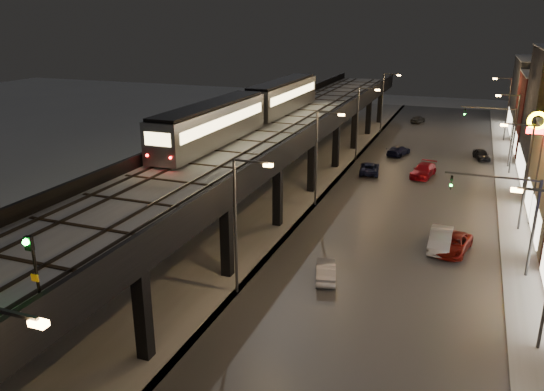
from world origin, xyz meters
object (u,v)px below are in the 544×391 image
(car_far_white, at_px, (418,119))
(car_near_white, at_px, (326,271))
(rail_signal, at_px, (32,258))
(car_mid_silver, at_px, (369,168))
(subway_train, at_px, (253,107))
(car_onc_silver, at_px, (440,240))
(car_mid_dark, at_px, (398,151))
(car_onc_dark, at_px, (453,245))
(car_onc_white, at_px, (423,171))
(car_onc_red, at_px, (482,155))

(car_far_white, bearing_deg, car_near_white, 105.75)
(rail_signal, xyz_separation_m, car_mid_silver, (4.18, 44.99, -8.05))
(subway_train, xyz_separation_m, car_far_white, (12.39, 42.29, -7.72))
(car_far_white, bearing_deg, car_onc_silver, 113.33)
(car_mid_dark, height_order, car_onc_dark, car_onc_dark)
(subway_train, bearing_deg, car_onc_silver, -26.76)
(car_onc_silver, bearing_deg, car_mid_dark, 104.70)
(car_mid_dark, relative_size, car_onc_white, 0.90)
(car_mid_silver, height_order, car_onc_silver, car_onc_silver)
(subway_train, xyz_separation_m, car_mid_dark, (12.49, 18.48, -7.69))
(rail_signal, bearing_deg, car_onc_red, 73.99)
(car_mid_dark, bearing_deg, subway_train, 71.24)
(car_far_white, bearing_deg, rail_signal, 101.07)
(rail_signal, bearing_deg, car_near_white, 70.99)
(subway_train, height_order, car_mid_dark, subway_train)
(subway_train, bearing_deg, rail_signal, -79.95)
(car_mid_dark, bearing_deg, car_far_white, -74.46)
(car_onc_red, bearing_deg, car_mid_silver, -152.69)
(car_mid_dark, xyz_separation_m, car_onc_dark, (8.06, -28.64, 0.00))
(car_near_white, relative_size, car_far_white, 1.04)
(car_mid_dark, height_order, car_onc_white, car_onc_white)
(car_near_white, height_order, car_mid_silver, car_mid_silver)
(car_mid_dark, xyz_separation_m, car_onc_white, (3.97, -8.77, 0.07))
(car_mid_silver, relative_size, car_onc_dark, 0.98)
(car_onc_dark, bearing_deg, rail_signal, -107.25)
(subway_train, height_order, car_near_white, subway_train)
(car_onc_white, bearing_deg, car_onc_red, 69.41)
(car_far_white, relative_size, car_onc_white, 0.73)
(car_mid_dark, relative_size, car_far_white, 1.24)
(rail_signal, height_order, car_onc_white, rail_signal)
(subway_train, xyz_separation_m, car_onc_dark, (20.55, -10.16, -7.69))
(rail_signal, distance_m, car_far_white, 79.05)
(car_near_white, relative_size, car_mid_dark, 0.84)
(car_onc_white, distance_m, car_onc_red, 11.98)
(car_onc_silver, height_order, car_onc_white, car_onc_silver)
(rail_signal, distance_m, car_onc_white, 47.60)
(car_onc_red, bearing_deg, rail_signal, -121.81)
(subway_train, xyz_separation_m, car_onc_white, (16.46, 9.71, -7.62))
(car_mid_silver, height_order, car_onc_red, car_mid_silver)
(car_onc_white, bearing_deg, car_onc_silver, -71.03)
(subway_train, height_order, car_far_white, subway_train)
(car_mid_dark, bearing_deg, car_onc_white, 129.64)
(subway_train, distance_m, car_mid_silver, 15.81)
(rail_signal, height_order, car_far_white, rail_signal)
(subway_train, distance_m, car_onc_red, 31.12)
(car_onc_silver, bearing_deg, subway_train, 153.83)
(car_mid_dark, xyz_separation_m, car_onc_silver, (7.13, -28.38, 0.12))
(car_onc_red, bearing_deg, car_mid_dark, 173.08)
(car_mid_dark, distance_m, car_onc_red, 10.15)
(car_onc_dark, relative_size, car_onc_red, 1.27)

